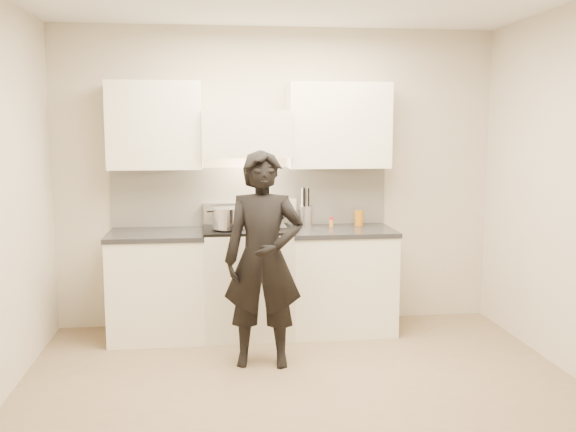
{
  "coord_description": "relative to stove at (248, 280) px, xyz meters",
  "views": [
    {
      "loc": [
        -0.61,
        -4.09,
        1.8
      ],
      "look_at": [
        0.01,
        1.05,
        1.09
      ],
      "focal_mm": 40.0,
      "sensor_mm": 36.0,
      "label": 1
    }
  ],
  "objects": [
    {
      "name": "stock_pot",
      "position": [
        -0.17,
        -0.12,
        0.57
      ],
      "size": [
        0.37,
        0.33,
        0.18
      ],
      "color": "#ACAAB8",
      "rests_on": "stove"
    },
    {
      "name": "counter_left",
      "position": [
        -0.78,
        0.0,
        -0.01
      ],
      "size": [
        0.82,
        0.67,
        0.92
      ],
      "color": "white",
      "rests_on": "ground"
    },
    {
      "name": "spice_jar",
      "position": [
        0.76,
        0.12,
        0.49
      ],
      "size": [
        0.04,
        0.04,
        0.09
      ],
      "color": "orange",
      "rests_on": "counter_right"
    },
    {
      "name": "room_shell",
      "position": [
        0.24,
        -1.05,
        1.12
      ],
      "size": [
        4.04,
        3.54,
        2.7
      ],
      "color": "beige",
      "rests_on": "ground"
    },
    {
      "name": "person",
      "position": [
        0.07,
        -0.78,
        0.35
      ],
      "size": [
        0.65,
        0.47,
        1.64
      ],
      "primitive_type": "imported",
      "rotation": [
        0.0,
        0.0,
        -0.13
      ],
      "color": "black",
      "rests_on": "ground"
    },
    {
      "name": "utensil_crock",
      "position": [
        0.53,
        0.16,
        0.55
      ],
      "size": [
        0.13,
        0.13,
        0.35
      ],
      "color": "#B3B3B7",
      "rests_on": "counter_right"
    },
    {
      "name": "stove",
      "position": [
        0.0,
        0.0,
        0.0
      ],
      "size": [
        0.76,
        0.65,
        0.96
      ],
      "color": "beige",
      "rests_on": "ground"
    },
    {
      "name": "oil_glass",
      "position": [
        1.03,
        0.17,
        0.51
      ],
      "size": [
        0.08,
        0.08,
        0.14
      ],
      "color": "#B76910",
      "rests_on": "counter_right"
    },
    {
      "name": "ground_plane",
      "position": [
        0.3,
        -1.42,
        -0.47
      ],
      "size": [
        4.0,
        4.0,
        0.0
      ],
      "primitive_type": "plane",
      "color": "#866F54"
    },
    {
      "name": "counter_right",
      "position": [
        0.83,
        0.0,
        -0.01
      ],
      "size": [
        0.92,
        0.67,
        0.92
      ],
      "color": "white",
      "rests_on": "ground"
    },
    {
      "name": "wok",
      "position": [
        0.2,
        0.14,
        0.58
      ],
      "size": [
        0.34,
        0.41,
        0.27
      ],
      "color": "#ACAAB8",
      "rests_on": "stove"
    }
  ]
}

